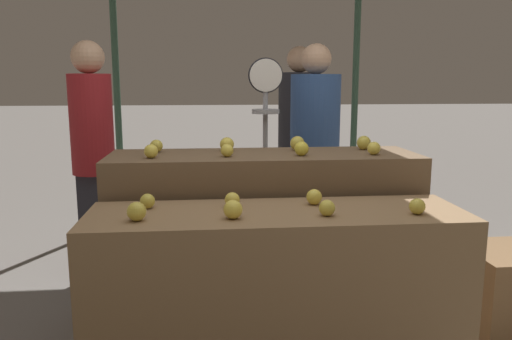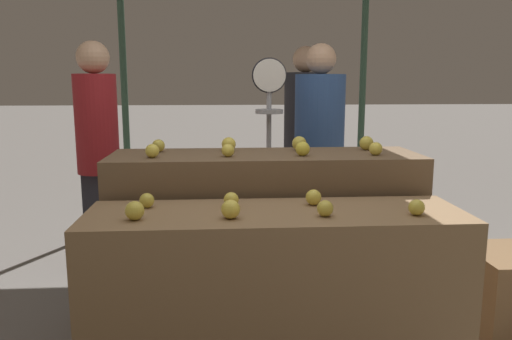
% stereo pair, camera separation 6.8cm
% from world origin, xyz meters
% --- Properties ---
extents(display_counter_front, '(1.83, 0.55, 0.88)m').
position_xyz_m(display_counter_front, '(0.00, 0.00, 0.44)').
color(display_counter_front, olive).
rests_on(display_counter_front, ground_plane).
extents(display_counter_back, '(1.83, 0.55, 1.08)m').
position_xyz_m(display_counter_back, '(0.00, 0.60, 0.54)').
color(display_counter_back, brown).
rests_on(display_counter_back, ground_plane).
extents(apple_front_0, '(0.09, 0.09, 0.09)m').
position_xyz_m(apple_front_0, '(-0.65, -0.11, 0.93)').
color(apple_front_0, gold).
rests_on(apple_front_0, display_counter_front).
extents(apple_front_1, '(0.09, 0.09, 0.09)m').
position_xyz_m(apple_front_1, '(-0.22, -0.11, 0.93)').
color(apple_front_1, yellow).
rests_on(apple_front_1, display_counter_front).
extents(apple_front_2, '(0.08, 0.08, 0.08)m').
position_xyz_m(apple_front_2, '(0.22, -0.11, 0.92)').
color(apple_front_2, gold).
rests_on(apple_front_2, display_counter_front).
extents(apple_front_3, '(0.08, 0.08, 0.08)m').
position_xyz_m(apple_front_3, '(0.65, -0.12, 0.92)').
color(apple_front_3, gold).
rests_on(apple_front_3, display_counter_front).
extents(apple_front_4, '(0.07, 0.07, 0.07)m').
position_xyz_m(apple_front_4, '(-0.63, 0.11, 0.92)').
color(apple_front_4, gold).
rests_on(apple_front_4, display_counter_front).
extents(apple_front_5, '(0.08, 0.08, 0.08)m').
position_xyz_m(apple_front_5, '(-0.21, 0.10, 0.92)').
color(apple_front_5, yellow).
rests_on(apple_front_5, display_counter_front).
extents(apple_front_6, '(0.08, 0.08, 0.08)m').
position_xyz_m(apple_front_6, '(0.20, 0.11, 0.92)').
color(apple_front_6, yellow).
rests_on(apple_front_6, display_counter_front).
extents(apple_back_0, '(0.08, 0.08, 0.08)m').
position_xyz_m(apple_back_0, '(-0.64, 0.48, 1.12)').
color(apple_back_0, yellow).
rests_on(apple_back_0, display_counter_back).
extents(apple_back_1, '(0.07, 0.07, 0.07)m').
position_xyz_m(apple_back_1, '(-0.22, 0.49, 1.12)').
color(apple_back_1, yellow).
rests_on(apple_back_1, display_counter_back).
extents(apple_back_2, '(0.08, 0.08, 0.08)m').
position_xyz_m(apple_back_2, '(0.21, 0.50, 1.12)').
color(apple_back_2, gold).
rests_on(apple_back_2, display_counter_back).
extents(apple_back_3, '(0.08, 0.08, 0.08)m').
position_xyz_m(apple_back_3, '(0.63, 0.49, 1.12)').
color(apple_back_3, yellow).
rests_on(apple_back_3, display_counter_back).
extents(apple_back_4, '(0.08, 0.08, 0.08)m').
position_xyz_m(apple_back_4, '(-0.64, 0.72, 1.12)').
color(apple_back_4, gold).
rests_on(apple_back_4, display_counter_back).
extents(apple_back_5, '(0.09, 0.09, 0.09)m').
position_xyz_m(apple_back_5, '(-0.21, 0.72, 1.12)').
color(apple_back_5, yellow).
rests_on(apple_back_5, display_counter_back).
extents(apple_back_6, '(0.09, 0.09, 0.09)m').
position_xyz_m(apple_back_6, '(0.22, 0.71, 1.12)').
color(apple_back_6, gold).
rests_on(apple_back_6, display_counter_back).
extents(apple_back_7, '(0.09, 0.09, 0.09)m').
position_xyz_m(apple_back_7, '(0.64, 0.71, 1.12)').
color(apple_back_7, gold).
rests_on(apple_back_7, display_counter_back).
extents(produce_scale, '(0.25, 0.20, 1.67)m').
position_xyz_m(produce_scale, '(0.09, 1.29, 1.20)').
color(produce_scale, '#99999E').
rests_on(produce_scale, ground_plane).
extents(person_vendor_at_scale, '(0.44, 0.44, 1.79)m').
position_xyz_m(person_vendor_at_scale, '(0.52, 1.57, 1.03)').
color(person_vendor_at_scale, '#2D2D38').
rests_on(person_vendor_at_scale, ground_plane).
extents(person_customer_left, '(0.50, 0.50, 1.82)m').
position_xyz_m(person_customer_left, '(0.52, 2.32, 1.05)').
color(person_customer_left, '#2D2D38').
rests_on(person_customer_left, ground_plane).
extents(person_customer_right, '(0.40, 0.40, 1.79)m').
position_xyz_m(person_customer_right, '(-1.17, 1.41, 1.06)').
color(person_customer_right, '#2D2D38').
rests_on(person_customer_right, ground_plane).
extents(wooden_crate_side, '(0.51, 0.51, 0.51)m').
position_xyz_m(wooden_crate_side, '(1.46, 0.36, 0.26)').
color(wooden_crate_side, olive).
rests_on(wooden_crate_side, ground_plane).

